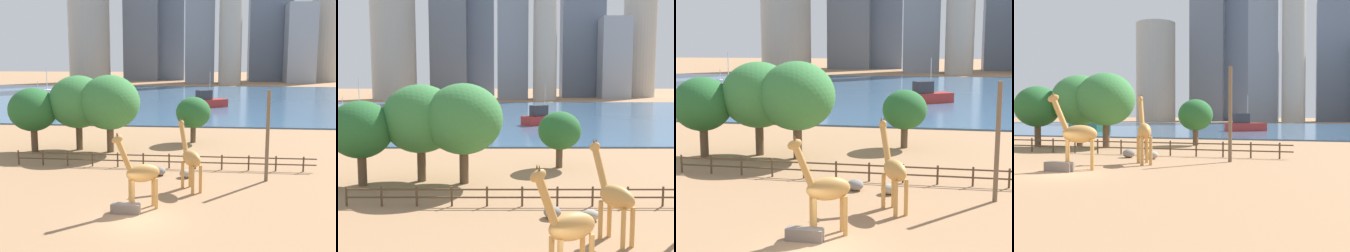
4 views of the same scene
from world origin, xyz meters
TOP-DOWN VIEW (x-y plane):
  - ground_plane at (0.00, 80.00)m, footprint 400.00×400.00m
  - harbor_water at (0.00, 77.00)m, footprint 180.00×86.00m
  - giraffe_tall at (-0.18, 1.88)m, footprint 3.07×1.94m
  - giraffe_companion at (2.74, 6.14)m, footprint 2.18×3.06m
  - utility_pole at (8.51, 8.94)m, footprint 0.28×0.28m
  - boulder_near_fence at (0.05, 9.73)m, footprint 1.04×0.95m
  - boulder_by_pole at (2.23, 9.28)m, footprint 1.00×0.86m
  - feeding_trough at (-0.99, 1.04)m, footprint 1.80×0.60m
  - enclosure_fence at (-0.22, 12.00)m, footprint 26.12×0.14m
  - tree_left_large at (-9.45, 18.67)m, footprint 6.03×6.03m
  - tree_center_broad at (-13.74, 17.28)m, footprint 4.88×4.88m
  - tree_right_tall at (2.21, 23.73)m, footprint 3.92×3.92m
  - tree_left_small at (-5.98, 17.95)m, footprint 6.12×6.12m
  - boat_ferry at (3.49, 57.19)m, footprint 7.75×6.50m
  - boat_tug at (-24.16, 48.54)m, footprint 9.27×6.68m
  - boat_barge at (-36.44, 72.85)m, footprint 4.58×3.61m
  - skyline_block_central at (11.07, 135.68)m, footprint 8.35×8.35m
  - skyline_tower_glass at (-26.15, 162.31)m, footprint 14.87×10.53m
  - skyline_block_left at (-13.59, 169.38)m, footprint 11.80×14.18m
  - skyline_block_right at (-44.04, 142.47)m, footprint 16.25×16.25m
  - skyline_tower_short at (28.17, 158.65)m, footprint 16.95×9.69m
  - skyline_block_wide at (-0.22, 144.09)m, footprint 11.10×10.19m

SIDE VIEW (x-z plane):
  - ground_plane at x=0.00m, z-range 0.00..0.00m
  - harbor_water at x=0.00m, z-range 0.00..0.20m
  - feeding_trough at x=-0.99m, z-range 0.00..0.60m
  - boulder_by_pole at x=2.23m, z-range 0.00..0.65m
  - boulder_near_fence at x=0.05m, z-range 0.00..0.71m
  - enclosure_fence at x=-0.22m, z-range 0.11..1.41m
  - boat_barge at x=-36.44m, z-range -1.11..2.84m
  - boat_ferry at x=3.49m, z-range -2.06..4.72m
  - boat_tug at x=-24.16m, z-range -2.43..5.46m
  - giraffe_tall at x=-0.18m, z-range -0.17..4.85m
  - giraffe_companion at x=2.74m, z-range -0.17..4.94m
  - tree_right_tall at x=2.21m, z-range 0.80..5.99m
  - utility_pole at x=8.51m, z-range 0.00..7.10m
  - tree_center_broad at x=-13.74m, z-range 1.04..7.58m
  - tree_left_large at x=-9.45m, z-range 1.14..8.88m
  - tree_left_small at x=-5.98m, z-range 1.14..8.98m
  - skyline_block_right at x=-44.04m, z-range 0.00..40.44m
  - skyline_tower_short at x=28.17m, z-range 0.00..48.53m
  - skyline_block_central at x=11.07m, z-range 0.00..72.12m
  - skyline_block_wide at x=-0.22m, z-range 0.00..80.41m
  - skyline_tower_glass at x=-26.15m, z-range 0.00..81.85m
  - skyline_block_left at x=-13.59m, z-range 0.00..89.80m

